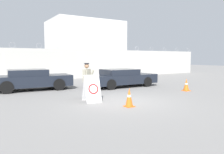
# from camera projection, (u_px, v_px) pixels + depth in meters

# --- Properties ---
(ground_plane) EXTENTS (90.00, 90.00, 0.00)m
(ground_plane) POSITION_uv_depth(u_px,v_px,m) (124.00, 101.00, 9.66)
(ground_plane) COLOR gray
(perimeter_wall) EXTENTS (36.00, 0.30, 3.15)m
(perimeter_wall) POSITION_uv_depth(u_px,v_px,m) (52.00, 64.00, 19.02)
(perimeter_wall) COLOR beige
(perimeter_wall) RESTS_ON ground_plane
(building_block) EXTENTS (8.03, 5.85, 6.15)m
(building_block) POSITION_uv_depth(u_px,v_px,m) (85.00, 48.00, 25.94)
(building_block) COLOR silver
(building_block) RESTS_ON ground_plane
(barricade_sign) EXTENTS (0.77, 0.89, 1.18)m
(barricade_sign) POSITION_uv_depth(u_px,v_px,m) (92.00, 88.00, 9.49)
(barricade_sign) COLOR white
(barricade_sign) RESTS_ON ground_plane
(security_guard) EXTENTS (0.64, 0.44, 1.67)m
(security_guard) POSITION_uv_depth(u_px,v_px,m) (87.00, 79.00, 10.12)
(security_guard) COLOR #514C42
(security_guard) RESTS_ON ground_plane
(traffic_cone_near) EXTENTS (0.35, 0.35, 0.75)m
(traffic_cone_near) POSITION_uv_depth(u_px,v_px,m) (129.00, 97.00, 8.53)
(traffic_cone_near) COLOR orange
(traffic_cone_near) RESTS_ON ground_plane
(traffic_cone_mid) EXTENTS (0.38, 0.38, 0.71)m
(traffic_cone_mid) POSITION_uv_depth(u_px,v_px,m) (186.00, 85.00, 12.63)
(traffic_cone_mid) COLOR orange
(traffic_cone_mid) RESTS_ON ground_plane
(parked_car_front_coupe) EXTENTS (4.61, 2.14, 1.23)m
(parked_car_front_coupe) POSITION_uv_depth(u_px,v_px,m) (31.00, 79.00, 12.91)
(parked_car_front_coupe) COLOR black
(parked_car_front_coupe) RESTS_ON ground_plane
(parked_car_rear_sedan) EXTENTS (4.55, 1.95, 1.17)m
(parked_car_rear_sedan) POSITION_uv_depth(u_px,v_px,m) (122.00, 78.00, 14.44)
(parked_car_rear_sedan) COLOR black
(parked_car_rear_sedan) RESTS_ON ground_plane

